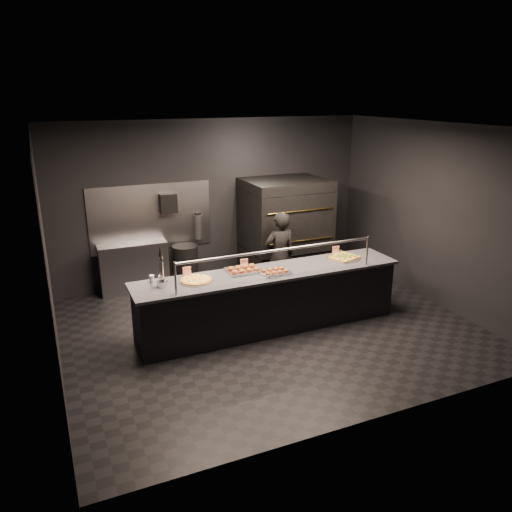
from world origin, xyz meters
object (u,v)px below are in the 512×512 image
square_pizza (344,257)px  service_counter (270,300)px  trash_bin (186,266)px  towel_dispenser (168,203)px  prep_shelf (134,268)px  beer_tap (162,275)px  worker (280,256)px  pizza_oven (285,229)px  slider_tray_a (244,270)px  slider_tray_b (275,272)px  fire_extinguisher (198,226)px  round_pizza (196,280)px

square_pizza → service_counter: bearing=-176.6°
trash_bin → towel_dispenser: bearing=142.7°
prep_shelf → beer_tap: 2.37m
worker → pizza_oven: bearing=-121.1°
worker → beer_tap: bearing=23.4°
towel_dispenser → slider_tray_a: bearing=-76.5°
trash_bin → slider_tray_b: bearing=-72.9°
slider_tray_b → pizza_oven: bearing=59.7°
beer_tap → worker: 2.47m
towel_dispenser → beer_tap: (-0.70, -2.35, -0.46)m
pizza_oven → prep_shelf: 2.88m
trash_bin → prep_shelf: bearing=173.8°
service_counter → fire_extinguisher: size_ratio=8.12×
fire_extinguisher → beer_tap: 2.67m
pizza_oven → slider_tray_a: 2.34m
slider_tray_a → fire_extinguisher: bearing=89.7°
slider_tray_a → square_pizza: slider_tray_a is taller
pizza_oven → beer_tap: 3.36m
prep_shelf → towel_dispenser: size_ratio=3.43×
towel_dispenser → trash_bin: towel_dispenser is taller
prep_shelf → beer_tap: bearing=-90.0°
round_pizza → slider_tray_b: slider_tray_b is taller
service_counter → square_pizza: service_counter is taller
slider_tray_a → trash_bin: size_ratio=0.65×
worker → trash_bin: bearing=-42.1°
service_counter → fire_extinguisher: bearing=98.3°
pizza_oven → worker: pizza_oven is taller
service_counter → fire_extinguisher: 2.50m
slider_tray_b → square_pizza: size_ratio=0.96×
service_counter → trash_bin: service_counter is taller
slider_tray_a → worker: (1.02, 0.86, -0.18)m
fire_extinguisher → beer_tap: (-1.25, -2.36, 0.03)m
worker → fire_extinguisher: bearing=-54.0°
service_counter → beer_tap: bearing=178.5°
service_counter → prep_shelf: service_counter is taller
towel_dispenser → square_pizza: towel_dispenser is taller
beer_tap → trash_bin: size_ratio=0.76×
service_counter → slider_tray_b: bearing=-69.7°
service_counter → slider_tray_b: (0.03, -0.09, 0.48)m
beer_tap → square_pizza: 2.94m
towel_dispenser → square_pizza: size_ratio=0.67×
prep_shelf → trash_bin: bearing=-6.2°
fire_extinguisher → service_counter: bearing=-81.7°
slider_tray_a → worker: worker is taller
pizza_oven → towel_dispenser: (-2.10, 0.49, 0.58)m
service_counter → towel_dispenser: (-0.90, 2.39, 1.09)m
square_pizza → slider_tray_a: bearing=177.6°
service_counter → beer_tap: 1.72m
round_pizza → pizza_oven: bearing=38.4°
slider_tray_a → trash_bin: slider_tray_a is taller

